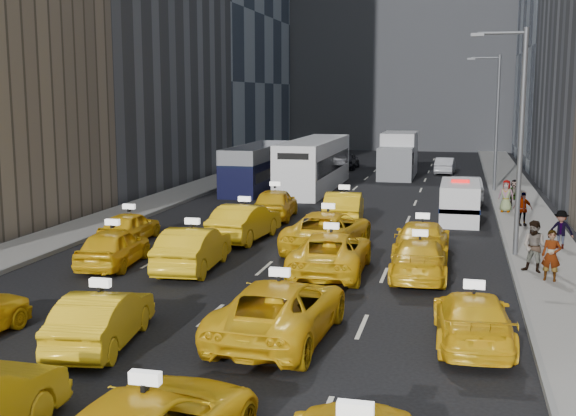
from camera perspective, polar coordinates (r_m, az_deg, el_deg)
name	(u,v)px	position (r m, az deg, el deg)	size (l,w,h in m)	color
ground	(186,337)	(19.93, -8.06, -10.08)	(160.00, 160.00, 0.00)	black
sidewalk_west	(176,196)	(46.41, -8.87, 0.96)	(3.00, 90.00, 0.15)	gray
sidewalk_east	(521,208)	(43.12, 17.92, 0.02)	(3.00, 90.00, 0.15)	gray
curb_west	(197,196)	(45.88, -7.19, 0.92)	(0.15, 90.00, 0.18)	slate
curb_east	(494,207)	(43.02, 16.00, 0.11)	(0.15, 90.00, 0.18)	slate
streetlight_near	(518,135)	(29.62, 17.71, 5.55)	(2.15, 0.22, 9.00)	#595B60
streetlight_far	(495,118)	(49.57, 16.06, 6.85)	(2.15, 0.22, 9.00)	#595B60
taxi_5	(102,318)	(19.51, -14.50, -8.44)	(1.55, 4.45, 1.47)	yellow
taxi_6	(280,309)	(19.42, -0.66, -8.01)	(2.67, 5.78, 1.61)	yellow
taxi_7	(473,318)	(19.63, 14.39, -8.45)	(1.94, 4.78, 1.39)	yellow
taxi_8	(113,247)	(28.13, -13.63, -3.03)	(1.76, 4.38, 1.49)	yellow
taxi_9	(193,248)	(27.03, -7.52, -3.19)	(1.72, 4.93, 1.63)	yellow
taxi_10	(331,252)	(26.38, 3.43, -3.53)	(2.55, 5.53, 1.54)	yellow
taxi_11	(419,259)	(26.04, 10.34, -3.96)	(1.99, 4.89, 1.42)	yellow
taxi_12	(130,227)	(32.70, -12.40, -1.44)	(1.60, 3.98, 1.36)	yellow
taxi_13	(245,222)	(32.29, -3.45, -1.11)	(1.74, 5.00, 1.65)	yellow
taxi_14	(328,230)	(30.35, 3.19, -1.77)	(2.71, 5.88, 1.64)	yellow
taxi_15	(422,240)	(29.12, 10.54, -2.50)	(2.11, 5.19, 1.51)	yellow
taxi_16	(275,203)	(37.78, -1.03, 0.37)	(1.92, 4.78, 1.63)	yellow
taxi_17	(344,208)	(36.26, 4.45, 0.01)	(1.76, 5.04, 1.66)	yellow
nypd_van	(460,202)	(38.09, 13.40, 0.43)	(2.49, 5.20, 2.15)	white
double_decker	(258,168)	(49.35, -2.42, 3.18)	(3.43, 10.51, 3.00)	black
city_bus	(315,165)	(49.55, 2.11, 3.45)	(3.41, 13.33, 3.41)	white
box_truck	(398,155)	(57.54, 8.71, 4.14)	(3.35, 7.81, 3.47)	silver
misc_car_0	(465,189)	(44.77, 13.79, 1.45)	(1.69, 4.85, 1.60)	#A8AAB0
misc_car_1	(287,163)	(61.39, -0.11, 3.60)	(2.32, 5.04, 1.40)	black
misc_car_2	(392,159)	(65.63, 8.24, 3.85)	(1.95, 4.80, 1.39)	gray
misc_car_3	(347,160)	(63.22, 4.69, 3.76)	(1.75, 4.35, 1.48)	black
misc_car_4	(445,166)	(60.57, 12.32, 3.30)	(1.44, 4.12, 1.36)	#B7B9C0
pedestrian_0	(551,255)	(26.25, 20.09, -3.54)	(0.64, 0.42, 1.76)	gray
pedestrian_1	(535,247)	(27.26, 18.92, -2.91)	(0.91, 0.50, 1.88)	gray
pedestrian_2	(561,230)	(31.84, 20.76, -1.60)	(1.03, 0.43, 1.60)	gray
pedestrian_3	(522,209)	(36.75, 18.03, -0.07)	(0.96, 0.44, 1.64)	gray
pedestrian_4	(506,196)	(40.80, 16.84, 0.92)	(0.85, 0.46, 1.74)	gray
pedestrian_5	(514,193)	(43.04, 17.44, 1.15)	(1.41, 0.41, 1.52)	gray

